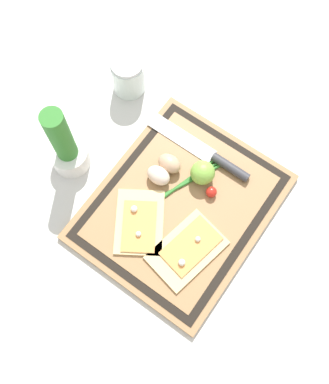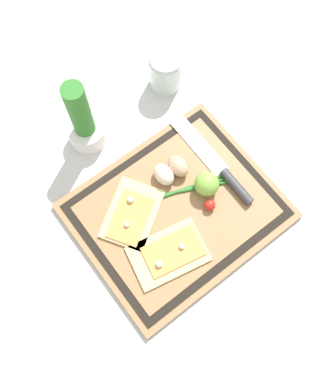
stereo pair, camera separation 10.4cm
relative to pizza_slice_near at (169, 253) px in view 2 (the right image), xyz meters
name	(u,v)px [view 2 (the right image)]	position (x,y,z in m)	size (l,w,h in m)	color
ground_plane	(177,212)	(0.08, 0.07, -0.02)	(6.00, 6.00, 0.00)	silver
cutting_board	(177,211)	(0.08, 0.07, -0.01)	(0.46, 0.38, 0.02)	#997047
pizza_slice_near	(169,253)	(0.00, 0.00, 0.00)	(0.19, 0.14, 0.02)	#DBBC7F
pizza_slice_far	(132,214)	(-0.01, 0.13, 0.00)	(0.19, 0.18, 0.02)	#DBBC7F
knife	(223,172)	(0.22, 0.08, 0.00)	(0.04, 0.29, 0.02)	silver
egg_brown	(178,166)	(0.14, 0.15, 0.02)	(0.04, 0.06, 0.04)	tan
egg_pink	(164,174)	(0.10, 0.15, 0.02)	(0.04, 0.06, 0.04)	beige
lime	(207,185)	(0.17, 0.07, 0.02)	(0.06, 0.06, 0.06)	#7FB742
cherry_tomato_red	(210,205)	(0.14, 0.03, 0.01)	(0.03, 0.03, 0.03)	red
scallion_bunch	(175,192)	(0.10, 0.11, 0.00)	(0.27, 0.13, 0.01)	#2D7528
herb_pot	(84,124)	(0.02, 0.36, 0.06)	(0.09, 0.09, 0.23)	white
sauce_jar	(166,73)	(0.27, 0.37, 0.02)	(0.08, 0.08, 0.11)	silver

